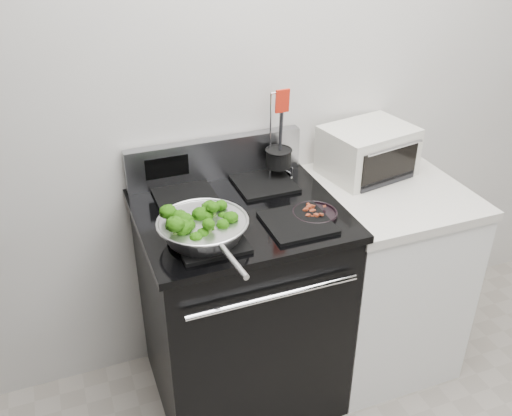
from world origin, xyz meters
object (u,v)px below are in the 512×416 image
gas_range (241,303)px  bacon_plate (315,211)px  skillet (203,228)px  toaster_oven (368,151)px  utensil_holder (278,163)px

gas_range → bacon_plate: size_ratio=6.45×
gas_range → skillet: bearing=-140.6°
skillet → toaster_oven: toaster_oven is taller
gas_range → bacon_plate: bearing=-27.3°
toaster_oven → skillet: bearing=-170.1°
skillet → bacon_plate: (0.45, 0.02, -0.03)m
gas_range → toaster_oven: bearing=13.8°
gas_range → skillet: (-0.19, -0.15, 0.51)m
skillet → bacon_plate: size_ratio=2.97×
skillet → gas_range: bearing=33.8°
utensil_holder → toaster_oven: (0.41, -0.05, 0.01)m
skillet → bacon_plate: 0.45m
gas_range → skillet: gas_range is taller
bacon_plate → utensil_holder: utensil_holder is taller
gas_range → utensil_holder: utensil_holder is taller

